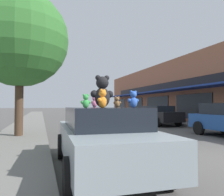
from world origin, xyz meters
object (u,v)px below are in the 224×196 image
at_px(teddy_bear_pink, 95,102).
at_px(parked_car_far_right, 158,115).
at_px(teddy_bear_green, 86,101).
at_px(street_tree, 20,39).
at_px(plush_art_car, 102,136).
at_px(teddy_bear_brown, 117,102).
at_px(teddy_bear_blue, 133,99).
at_px(teddy_bear_giant, 102,92).
at_px(teddy_bear_orange, 103,99).

height_order(teddy_bear_pink, parked_car_far_right, teddy_bear_pink).
height_order(teddy_bear_green, street_tree, street_tree).
bearing_deg(plush_art_car, teddy_bear_brown, 50.42).
bearing_deg(parked_car_far_right, plush_art_car, -125.71).
xyz_separation_m(plush_art_car, teddy_bear_brown, (0.58, 0.65, 0.79)).
bearing_deg(teddy_bear_blue, teddy_bear_giant, -49.70).
bearing_deg(teddy_bear_giant, plush_art_car, 102.76).
distance_m(teddy_bear_brown, parked_car_far_right, 11.20).
bearing_deg(teddy_bear_orange, teddy_bear_giant, -147.46).
xyz_separation_m(teddy_bear_blue, street_tree, (-2.78, 5.93, 2.77)).
distance_m(teddy_bear_blue, teddy_bear_pink, 1.66).
relative_size(plush_art_car, parked_car_far_right, 1.01).
bearing_deg(teddy_bear_pink, teddy_bear_giant, 117.87).
bearing_deg(teddy_bear_pink, teddy_bear_brown, 170.38).
relative_size(teddy_bear_giant, teddy_bear_orange, 2.12).
xyz_separation_m(teddy_bear_pink, street_tree, (-2.31, 4.33, 2.80)).
bearing_deg(teddy_bear_green, teddy_bear_giant, -117.86).
bearing_deg(parked_car_far_right, street_tree, -154.87).
height_order(teddy_bear_pink, teddy_bear_orange, teddy_bear_orange).
relative_size(teddy_bear_pink, teddy_bear_green, 1.24).
relative_size(teddy_bear_orange, parked_car_far_right, 0.08).
bearing_deg(plush_art_car, teddy_bear_giant, 104.81).
xyz_separation_m(teddy_bear_green, teddy_bear_brown, (1.17, 1.66, 0.02)).
bearing_deg(teddy_bear_brown, teddy_bear_orange, 86.61).
xyz_separation_m(plush_art_car, teddy_bear_pink, (0.07, 1.10, 0.80)).
relative_size(teddy_bear_blue, teddy_bear_orange, 1.05).
bearing_deg(teddy_bear_blue, parked_car_far_right, -128.58).
height_order(plush_art_car, parked_car_far_right, parked_car_far_right).
relative_size(teddy_bear_brown, street_tree, 0.05).
xyz_separation_m(teddy_bear_blue, teddy_bear_orange, (-0.80, -0.43, -0.01)).
bearing_deg(street_tree, teddy_bear_blue, -64.90).
bearing_deg(teddy_bear_giant, teddy_bear_orange, 75.23).
height_order(teddy_bear_pink, teddy_bear_brown, teddy_bear_pink).
bearing_deg(teddy_bear_blue, teddy_bear_green, 18.21).
bearing_deg(teddy_bear_pink, teddy_bear_green, 104.60).
distance_m(teddy_bear_blue, teddy_bear_brown, 1.15).
xyz_separation_m(teddy_bear_orange, parked_car_far_right, (7.28, 10.70, -0.81)).
relative_size(teddy_bear_green, street_tree, 0.04).
height_order(teddy_bear_giant, parked_car_far_right, teddy_bear_giant).
height_order(teddy_bear_brown, parked_car_far_right, teddy_bear_brown).
xyz_separation_m(teddy_bear_giant, parked_car_far_right, (7.03, 9.75, -0.99)).
bearing_deg(teddy_bear_giant, teddy_bear_brown, -132.45).
relative_size(plush_art_car, teddy_bear_pink, 14.40).
distance_m(teddy_bear_green, parked_car_far_right, 13.22).
height_order(plush_art_car, street_tree, street_tree).
bearing_deg(street_tree, teddy_bear_giant, -67.59).
relative_size(teddy_bear_blue, parked_car_far_right, 0.08).
distance_m(teddy_bear_pink, teddy_bear_green, 2.21).
bearing_deg(teddy_bear_blue, plush_art_car, -49.03).
distance_m(teddy_bear_orange, teddy_bear_green, 0.34).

